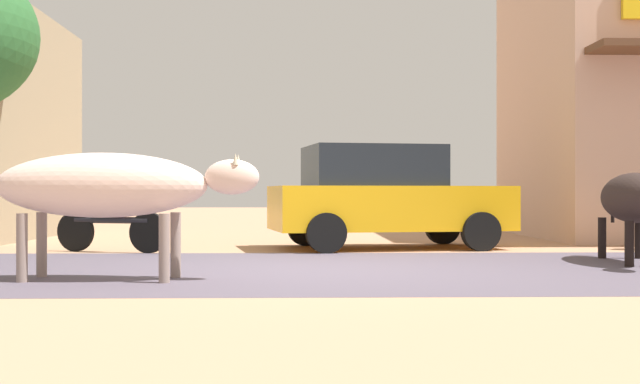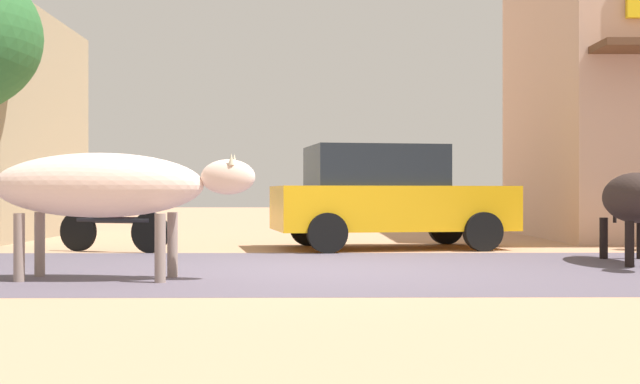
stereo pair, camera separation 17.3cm
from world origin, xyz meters
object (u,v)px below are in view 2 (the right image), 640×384
parked_hatchback_car (386,196)px  parked_motorcycle (115,221)px  cow_near_brown (104,187)px  cow_far_dark (637,199)px

parked_hatchback_car → parked_motorcycle: 4.24m
parked_motorcycle → cow_near_brown: size_ratio=0.63×
parked_hatchback_car → parked_motorcycle: size_ratio=2.23×
cow_near_brown → cow_far_dark: bearing=16.8°
cow_near_brown → parked_hatchback_car: bearing=54.8°
parked_hatchback_car → parked_motorcycle: (-4.15, -0.77, -0.37)m
parked_hatchback_car → cow_far_dark: parked_hatchback_car is taller
cow_near_brown → cow_far_dark: size_ratio=1.08×
parked_motorcycle → cow_far_dark: bearing=-16.4°
cow_near_brown → parked_motorcycle: bearing=101.4°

